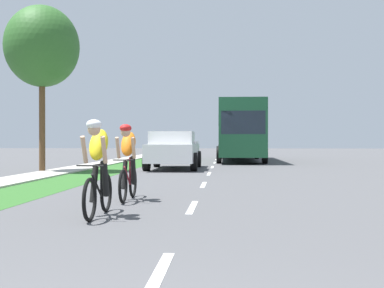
{
  "coord_description": "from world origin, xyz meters",
  "views": [
    {
      "loc": [
        0.62,
        -1.44,
        1.24
      ],
      "look_at": [
        -0.96,
        21.6,
        1.09
      ],
      "focal_mm": 45.81,
      "sensor_mm": 36.0,
      "label": 1
    }
  ],
  "objects_px": {
    "cyclist_lead": "(98,167)",
    "pickup_white": "(174,150)",
    "cyclist_trailing": "(128,161)",
    "street_tree_near": "(42,47)",
    "bus_dark_green": "(240,129)"
  },
  "relations": [
    {
      "from": "cyclist_lead",
      "to": "street_tree_near",
      "type": "relative_size",
      "value": 0.26
    },
    {
      "from": "cyclist_lead",
      "to": "cyclist_trailing",
      "type": "distance_m",
      "value": 2.22
    },
    {
      "from": "pickup_white",
      "to": "bus_dark_green",
      "type": "relative_size",
      "value": 0.44
    },
    {
      "from": "bus_dark_green",
      "to": "street_tree_near",
      "type": "distance_m",
      "value": 14.58
    },
    {
      "from": "bus_dark_green",
      "to": "cyclist_trailing",
      "type": "bearing_deg",
      "value": -98.06
    },
    {
      "from": "cyclist_lead",
      "to": "pickup_white",
      "type": "distance_m",
      "value": 13.53
    },
    {
      "from": "cyclist_lead",
      "to": "pickup_white",
      "type": "bearing_deg",
      "value": 90.82
    },
    {
      "from": "bus_dark_green",
      "to": "street_tree_near",
      "type": "bearing_deg",
      "value": -125.06
    },
    {
      "from": "bus_dark_green",
      "to": "pickup_white",
      "type": "bearing_deg",
      "value": -108.72
    },
    {
      "from": "cyclist_trailing",
      "to": "cyclist_lead",
      "type": "bearing_deg",
      "value": -91.25
    },
    {
      "from": "cyclist_lead",
      "to": "bus_dark_green",
      "type": "distance_m",
      "value": 23.1
    },
    {
      "from": "cyclist_trailing",
      "to": "street_tree_near",
      "type": "xyz_separation_m",
      "value": [
        -5.27,
        8.98,
        4.17
      ]
    },
    {
      "from": "cyclist_lead",
      "to": "pickup_white",
      "type": "height_order",
      "value": "pickup_white"
    },
    {
      "from": "pickup_white",
      "to": "bus_dark_green",
      "type": "bearing_deg",
      "value": 71.28
    },
    {
      "from": "cyclist_lead",
      "to": "cyclist_trailing",
      "type": "bearing_deg",
      "value": 88.75
    }
  ]
}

